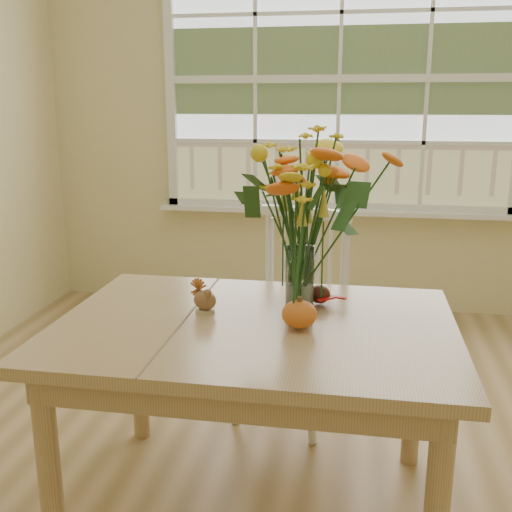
# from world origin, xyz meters

# --- Properties ---
(wall_back) EXTENTS (4.00, 0.02, 2.70)m
(wall_back) POSITION_xyz_m (0.00, 2.25, 1.35)
(wall_back) COLOR beige
(wall_back) RESTS_ON floor
(window) EXTENTS (2.42, 0.12, 1.74)m
(window) POSITION_xyz_m (0.00, 2.21, 1.53)
(window) COLOR silver
(window) RESTS_ON wall_back
(dining_table) EXTENTS (1.31, 0.94, 0.70)m
(dining_table) POSITION_xyz_m (-0.17, 0.00, 0.61)
(dining_table) COLOR tan
(dining_table) RESTS_ON floor
(windsor_chair) EXTENTS (0.53, 0.52, 0.92)m
(windsor_chair) POSITION_xyz_m (-0.10, 0.73, 0.52)
(windsor_chair) COLOR white
(windsor_chair) RESTS_ON floor
(flower_vase) EXTENTS (0.47, 0.47, 0.56)m
(flower_vase) POSITION_xyz_m (-0.04, 0.17, 1.04)
(flower_vase) COLOR white
(flower_vase) RESTS_ON dining_table
(pumpkin) EXTENTS (0.11, 0.11, 0.09)m
(pumpkin) POSITION_xyz_m (-0.02, -0.03, 0.74)
(pumpkin) COLOR #CB5B17
(pumpkin) RESTS_ON dining_table
(turkey_figurine) EXTENTS (0.10, 0.09, 0.11)m
(turkey_figurine) POSITION_xyz_m (-0.35, 0.07, 0.74)
(turkey_figurine) COLOR #CCB78C
(turkey_figurine) RESTS_ON dining_table
(dark_gourd) EXTENTS (0.12, 0.07, 0.07)m
(dark_gourd) POSITION_xyz_m (0.03, 0.22, 0.73)
(dark_gourd) COLOR #38160F
(dark_gourd) RESTS_ON dining_table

